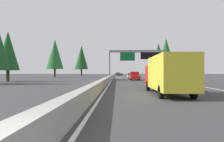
{
  "coord_description": "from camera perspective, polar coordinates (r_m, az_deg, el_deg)",
  "views": [
    {
      "loc": [
        -2.24,
        -1.4,
        1.73
      ],
      "look_at": [
        49.58,
        -0.1,
        2.04
      ],
      "focal_mm": 33.05,
      "sensor_mm": 36.0,
      "label": 1
    }
  ],
  "objects": [
    {
      "name": "median_barrier",
      "position": [
        82.27,
        0.26,
        -1.23
      ],
      "size": [
        180.0,
        0.56,
        0.9
      ],
      "primitive_type": "cube",
      "color": "#9E9B93",
      "rests_on": "ground"
    },
    {
      "name": "conifer_left_far",
      "position": [
        98.98,
        -8.44,
        3.74
      ],
      "size": [
        6.34,
        6.34,
        14.4
      ],
      "color": "#4C3823",
      "rests_on": "ground"
    },
    {
      "name": "sign_gantry_overhead",
      "position": [
        45.19,
        7.34,
        4.07
      ],
      "size": [
        0.5,
        12.68,
        6.54
      ],
      "color": "gray",
      "rests_on": "ground"
    },
    {
      "name": "box_truck_distant_a",
      "position": [
        16.75,
        15.07,
        -0.74
      ],
      "size": [
        8.5,
        2.4,
        2.95
      ],
      "color": "gold",
      "rests_on": "ground"
    },
    {
      "name": "conifer_right_far",
      "position": [
        86.68,
        12.72,
        4.0
      ],
      "size": [
        5.99,
        5.99,
        13.62
      ],
      "color": "#4C3823",
      "rests_on": "ground"
    },
    {
      "name": "conifer_right_mid",
      "position": [
        72.0,
        14.72,
        4.74
      ],
      "size": [
        5.85,
        5.85,
        13.3
      ],
      "color": "#4C3823",
      "rests_on": "ground"
    },
    {
      "name": "sedan_mid_center",
      "position": [
        59.48,
        5.12,
        -1.35
      ],
      "size": [
        4.4,
        1.8,
        1.47
      ],
      "color": "white",
      "rests_on": "ground"
    },
    {
      "name": "pickup_distant_b",
      "position": [
        45.98,
        6.25,
        -1.35
      ],
      "size": [
        5.6,
        2.0,
        1.86
      ],
      "color": "red",
      "rests_on": "ground"
    },
    {
      "name": "shoulder_stripe_right",
      "position": [
        72.97,
        9.42,
        -1.69
      ],
      "size": [
        160.0,
        0.16,
        0.01
      ],
      "primitive_type": "cube",
      "color": "silver",
      "rests_on": "ground"
    },
    {
      "name": "shoulder_stripe_median",
      "position": [
        72.27,
        0.53,
        -1.71
      ],
      "size": [
        160.0,
        0.16,
        0.01
      ],
      "primitive_type": "cube",
      "color": "silver",
      "rests_on": "ground"
    },
    {
      "name": "minivan_mid_right",
      "position": [
        103.96,
        1.58,
        -0.77
      ],
      "size": [
        5.0,
        1.95,
        1.69
      ],
      "color": "#AD931E",
      "rests_on": "ground"
    },
    {
      "name": "conifer_left_mid",
      "position": [
        74.55,
        -15.51,
        4.54
      ],
      "size": [
        5.83,
        5.83,
        13.25
      ],
      "color": "#4C3823",
      "rests_on": "ground"
    },
    {
      "name": "sedan_far_left",
      "position": [
        46.83,
        2.03,
        -1.62
      ],
      "size": [
        4.4,
        1.8,
        1.47
      ],
      "color": "white",
      "rests_on": "ground"
    },
    {
      "name": "conifer_left_near",
      "position": [
        43.72,
        -26.84,
        5.01
      ],
      "size": [
        4.19,
        4.19,
        9.51
      ],
      "color": "#4C3823",
      "rests_on": "ground"
    },
    {
      "name": "ground_plane",
      "position": [
        62.28,
        0.15,
        -1.93
      ],
      "size": [
        320.0,
        320.0,
        0.0
      ],
      "primitive_type": "plane",
      "color": "#38383A"
    }
  ]
}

